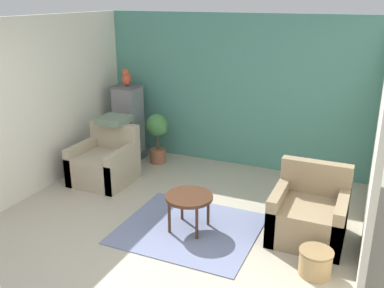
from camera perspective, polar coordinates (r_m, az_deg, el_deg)
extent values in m
plane|color=#B2A893|center=(4.70, -8.41, -16.09)|extent=(20.00, 20.00, 0.00)
cube|color=#4C897A|center=(6.99, 5.56, 6.97)|extent=(4.50, 0.06, 2.45)
cube|color=silver|center=(6.67, -17.81, 5.54)|extent=(0.06, 3.27, 2.45)
cube|color=silver|center=(5.05, 23.71, 0.58)|extent=(0.06, 3.27, 2.45)
cube|color=slate|center=(5.32, -0.39, -11.22)|extent=(1.63, 1.45, 0.01)
cylinder|color=#472819|center=(5.11, -0.40, -7.08)|extent=(0.57, 0.57, 0.04)
cylinder|color=#472819|center=(5.15, -3.04, -9.78)|extent=(0.04, 0.04, 0.41)
cylinder|color=#472819|center=(5.02, 0.64, -10.59)|extent=(0.04, 0.04, 0.41)
cylinder|color=#472819|center=(5.43, -1.34, -8.13)|extent=(0.04, 0.04, 0.41)
cylinder|color=#472819|center=(5.30, 2.17, -8.84)|extent=(0.04, 0.04, 0.41)
cube|color=tan|center=(6.63, -11.69, -3.16)|extent=(0.82, 0.82, 0.44)
cube|color=tan|center=(6.75, -10.28, 1.14)|extent=(0.82, 0.14, 0.40)
cube|color=tan|center=(6.80, -14.16, -2.13)|extent=(0.12, 0.82, 0.58)
cube|color=tan|center=(6.41, -9.16, -3.10)|extent=(0.12, 0.82, 0.58)
cube|color=#8E7A5B|center=(5.22, 15.19, -9.91)|extent=(0.82, 0.82, 0.44)
cube|color=#8E7A5B|center=(5.34, 16.18, -4.27)|extent=(0.82, 0.14, 0.40)
cube|color=#8E7A5B|center=(5.23, 11.42, -8.63)|extent=(0.12, 0.82, 0.58)
cube|color=#8E7A5B|center=(5.16, 19.16, -9.81)|extent=(0.12, 0.82, 0.58)
cube|color=#555559|center=(7.68, -8.22, -1.30)|extent=(0.57, 0.57, 0.07)
cube|color=gray|center=(7.48, -8.45, 3.12)|extent=(0.40, 0.40, 1.16)
cube|color=#555559|center=(7.34, -8.67, 7.58)|extent=(0.42, 0.42, 0.03)
ellipsoid|color=#D14C2D|center=(7.32, -8.72, 8.52)|extent=(0.14, 0.17, 0.22)
sphere|color=#D14C2D|center=(7.28, -8.86, 9.43)|extent=(0.11, 0.11, 0.11)
cone|color=gold|center=(7.24, -9.08, 9.29)|extent=(0.05, 0.05, 0.05)
cone|color=#D14C2D|center=(7.39, -8.40, 8.47)|extent=(0.07, 0.14, 0.18)
cylinder|color=brown|center=(7.29, -4.58, -1.56)|extent=(0.27, 0.27, 0.24)
cylinder|color=brown|center=(7.20, -4.63, 0.43)|extent=(0.03, 0.03, 0.30)
sphere|color=#427F42|center=(7.12, -4.69, 2.54)|extent=(0.37, 0.37, 0.37)
sphere|color=#427F42|center=(7.22, -5.25, 2.22)|extent=(0.22, 0.22, 0.22)
sphere|color=#427F42|center=(7.07, -4.13, 2.04)|extent=(0.20, 0.20, 0.20)
cylinder|color=tan|center=(4.67, 16.12, -14.92)|extent=(0.33, 0.33, 0.28)
cylinder|color=olive|center=(4.60, 16.27, -13.62)|extent=(0.35, 0.35, 0.02)
cube|color=slate|center=(6.67, -10.40, 3.19)|extent=(0.44, 0.44, 0.10)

